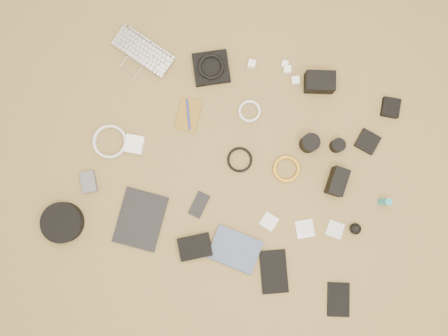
% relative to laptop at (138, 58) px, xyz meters
% --- Properties ---
extents(room_shell, '(4.04, 4.04, 2.58)m').
position_rel_laptop_xyz_m(room_shell, '(0.51, -0.39, 1.24)').
color(room_shell, olive).
rests_on(room_shell, ground).
extents(laptop, '(0.34, 0.29, 0.02)m').
position_rel_laptop_xyz_m(laptop, '(0.00, 0.00, 0.00)').
color(laptop, '#B6B6BA').
rests_on(laptop, ground).
extents(headphone_pouch, '(0.20, 0.20, 0.03)m').
position_rel_laptop_xyz_m(headphone_pouch, '(0.33, 0.03, 0.00)').
color(headphone_pouch, black).
rests_on(headphone_pouch, ground).
extents(headphones, '(0.14, 0.14, 0.02)m').
position_rel_laptop_xyz_m(headphones, '(0.33, 0.03, 0.02)').
color(headphones, black).
rests_on(headphones, headphone_pouch).
extents(charger_a, '(0.04, 0.04, 0.03)m').
position_rel_laptop_xyz_m(charger_a, '(0.51, 0.08, 0.00)').
color(charger_a, white).
rests_on(charger_a, ground).
extents(charger_b, '(0.03, 0.03, 0.03)m').
position_rel_laptop_xyz_m(charger_b, '(0.66, 0.12, 0.00)').
color(charger_b, white).
rests_on(charger_b, ground).
extents(charger_c, '(0.04, 0.04, 0.03)m').
position_rel_laptop_xyz_m(charger_c, '(0.72, 0.05, 0.00)').
color(charger_c, white).
rests_on(charger_c, ground).
extents(charger_d, '(0.04, 0.04, 0.03)m').
position_rel_laptop_xyz_m(charger_d, '(0.67, 0.09, 0.00)').
color(charger_d, white).
rests_on(charger_d, ground).
extents(dslr_camera, '(0.14, 0.11, 0.07)m').
position_rel_laptop_xyz_m(dslr_camera, '(0.82, 0.06, 0.03)').
color(dslr_camera, black).
rests_on(dslr_camera, ground).
extents(lens_pouch, '(0.08, 0.09, 0.03)m').
position_rel_laptop_xyz_m(lens_pouch, '(1.16, 0.02, 0.00)').
color(lens_pouch, black).
rests_on(lens_pouch, ground).
extents(notebook_olive, '(0.10, 0.15, 0.01)m').
position_rel_laptop_xyz_m(notebook_olive, '(0.28, -0.20, -0.01)').
color(notebook_olive, olive).
rests_on(notebook_olive, ground).
extents(pen_blue, '(0.05, 0.13, 0.01)m').
position_rel_laptop_xyz_m(pen_blue, '(0.28, -0.20, 0.00)').
color(pen_blue, '#1523AD').
rests_on(pen_blue, notebook_olive).
extents(cable_white_a, '(0.10, 0.10, 0.01)m').
position_rel_laptop_xyz_m(cable_white_a, '(0.55, -0.13, -0.01)').
color(cable_white_a, white).
rests_on(cable_white_a, ground).
extents(lens_a, '(0.08, 0.08, 0.09)m').
position_rel_laptop_xyz_m(lens_a, '(0.83, -0.22, 0.03)').
color(lens_a, black).
rests_on(lens_a, ground).
extents(lens_b, '(0.06, 0.06, 0.06)m').
position_rel_laptop_xyz_m(lens_b, '(0.96, -0.20, 0.02)').
color(lens_b, black).
rests_on(lens_b, ground).
extents(card_reader, '(0.11, 0.11, 0.02)m').
position_rel_laptop_xyz_m(card_reader, '(1.09, -0.15, -0.00)').
color(card_reader, black).
rests_on(card_reader, ground).
extents(power_brick, '(0.08, 0.08, 0.03)m').
position_rel_laptop_xyz_m(power_brick, '(0.08, -0.39, 0.01)').
color(power_brick, white).
rests_on(power_brick, ground).
extents(cable_white_b, '(0.19, 0.19, 0.01)m').
position_rel_laptop_xyz_m(cable_white_b, '(-0.04, -0.40, -0.00)').
color(cable_white_b, white).
rests_on(cable_white_b, ground).
extents(cable_black, '(0.15, 0.15, 0.01)m').
position_rel_laptop_xyz_m(cable_black, '(0.55, -0.35, -0.01)').
color(cable_black, black).
rests_on(cable_black, ground).
extents(cable_yellow, '(0.12, 0.12, 0.01)m').
position_rel_laptop_xyz_m(cable_yellow, '(0.76, -0.35, -0.00)').
color(cable_yellow, gold).
rests_on(cable_yellow, ground).
extents(flash, '(0.08, 0.13, 0.09)m').
position_rel_laptop_xyz_m(flash, '(0.98, -0.36, 0.03)').
color(flash, black).
rests_on(flash, ground).
extents(lens_cleaner, '(0.04, 0.04, 0.10)m').
position_rel_laptop_xyz_m(lens_cleaner, '(1.20, -0.40, 0.04)').
color(lens_cleaner, '#1B9BB0').
rests_on(lens_cleaner, ground).
extents(battery_charger, '(0.10, 0.11, 0.03)m').
position_rel_laptop_xyz_m(battery_charger, '(-0.09, -0.59, 0.00)').
color(battery_charger, '#545559').
rests_on(battery_charger, ground).
extents(tablet, '(0.20, 0.26, 0.01)m').
position_rel_laptop_xyz_m(tablet, '(0.18, -0.71, -0.01)').
color(tablet, black).
rests_on(tablet, ground).
extents(phone, '(0.08, 0.12, 0.01)m').
position_rel_laptop_xyz_m(phone, '(0.41, -0.59, -0.01)').
color(phone, black).
rests_on(phone, ground).
extents(filter_case_left, '(0.08, 0.08, 0.01)m').
position_rel_laptop_xyz_m(filter_case_left, '(0.73, -0.59, -0.01)').
color(filter_case_left, silver).
rests_on(filter_case_left, ground).
extents(filter_case_mid, '(0.10, 0.10, 0.01)m').
position_rel_laptop_xyz_m(filter_case_mid, '(0.89, -0.59, -0.01)').
color(filter_case_mid, silver).
rests_on(filter_case_mid, ground).
extents(filter_case_right, '(0.08, 0.08, 0.01)m').
position_rel_laptop_xyz_m(filter_case_right, '(1.03, -0.57, -0.01)').
color(filter_case_right, silver).
rests_on(filter_case_right, ground).
extents(air_blower, '(0.05, 0.05, 0.05)m').
position_rel_laptop_xyz_m(air_blower, '(1.11, -0.54, 0.01)').
color(air_blower, black).
rests_on(air_blower, ground).
extents(headphone_case, '(0.22, 0.22, 0.05)m').
position_rel_laptop_xyz_m(headphone_case, '(-0.15, -0.79, 0.01)').
color(headphone_case, black).
rests_on(headphone_case, ground).
extents(drive_case, '(0.17, 0.15, 0.04)m').
position_rel_laptop_xyz_m(drive_case, '(0.44, -0.77, 0.01)').
color(drive_case, black).
rests_on(drive_case, ground).
extents(paperback, '(0.23, 0.19, 0.02)m').
position_rel_laptop_xyz_m(paperback, '(0.60, -0.82, -0.00)').
color(paperback, '#425171').
rests_on(paperback, ground).
extents(notebook_black_a, '(0.16, 0.21, 0.01)m').
position_rel_laptop_xyz_m(notebook_black_a, '(0.80, -0.80, -0.00)').
color(notebook_black_a, black).
rests_on(notebook_black_a, ground).
extents(notebook_black_b, '(0.12, 0.16, 0.01)m').
position_rel_laptop_xyz_m(notebook_black_b, '(1.10, -0.86, -0.01)').
color(notebook_black_b, black).
rests_on(notebook_black_b, ground).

